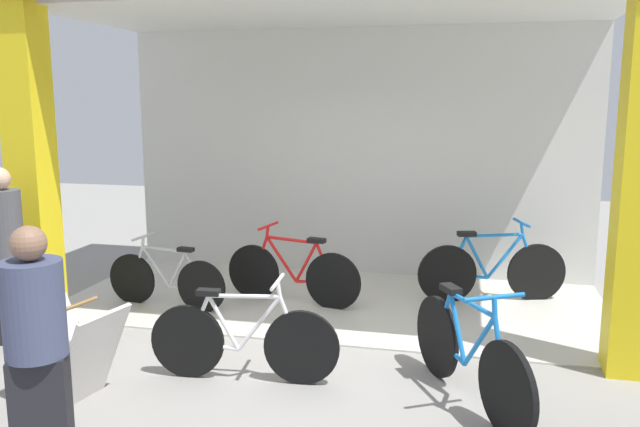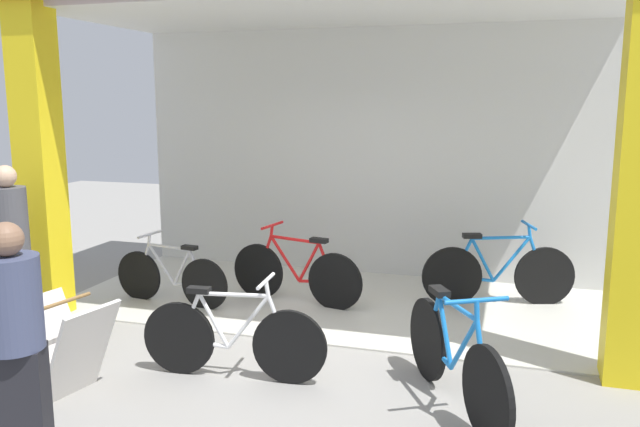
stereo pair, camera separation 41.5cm
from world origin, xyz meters
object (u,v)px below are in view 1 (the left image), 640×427
bicycle_parked_0 (468,355)px  sandwich_board_sign (74,354)px  bicycle_inside_0 (293,274)px  bicycle_inside_1 (492,270)px  pedestrian_2 (2,253)px  bicycle_inside_2 (166,280)px  bicycle_parked_1 (243,340)px  pedestrian_3 (37,355)px

bicycle_parked_0 → sandwich_board_sign: size_ratio=1.91×
bicycle_inside_0 → bicycle_inside_1: size_ratio=0.98×
bicycle_inside_1 → pedestrian_2: size_ratio=0.98×
bicycle_inside_1 → bicycle_parked_0: bicycle_parked_0 is taller
bicycle_parked_0 → pedestrian_2: (-4.31, 0.28, 0.50)m
bicycle_inside_2 → pedestrian_2: pedestrian_2 is taller
bicycle_inside_1 → bicycle_parked_0: size_ratio=1.08×
bicycle_inside_2 → sandwich_board_sign: (0.36, -2.25, 0.06)m
bicycle_parked_1 → sandwich_board_sign: 1.31m
bicycle_parked_1 → pedestrian_2: (-2.50, 0.30, 0.53)m
bicycle_inside_0 → bicycle_inside_2: bicycle_inside_0 is taller
bicycle_inside_1 → pedestrian_3: (-2.72, -4.30, 0.45)m
sandwich_board_sign → pedestrian_3: 1.18m
bicycle_inside_0 → bicycle_parked_0: (1.95, -2.02, 0.02)m
bicycle_parked_1 → pedestrian_2: 2.58m
pedestrian_3 → sandwich_board_sign: bearing=114.8°
bicycle_inside_0 → pedestrian_3: size_ratio=1.02×
bicycle_inside_1 → bicycle_parked_1: size_ratio=1.04×
bicycle_inside_0 → pedestrian_2: bearing=-143.6°
sandwich_board_sign → bicycle_inside_2: bearing=99.1°
pedestrian_2 → bicycle_inside_0: bearing=36.4°
bicycle_inside_0 → bicycle_parked_0: bicycle_parked_0 is taller
bicycle_inside_0 → bicycle_inside_2: size_ratio=1.11×
bicycle_inside_1 → bicycle_inside_0: bearing=-164.5°
bicycle_parked_0 → bicycle_parked_1: size_ratio=0.96×
bicycle_inside_0 → bicycle_parked_1: bearing=-85.9°
bicycle_parked_1 → pedestrian_2: bearing=173.1°
bicycle_inside_1 → bicycle_inside_2: (-3.54, -1.06, -0.05)m
bicycle_inside_2 → pedestrian_3: (0.82, -3.24, 0.50)m
bicycle_parked_1 → pedestrian_3: bearing=-112.0°
bicycle_parked_0 → pedestrian_3: size_ratio=0.96×
bicycle_inside_0 → bicycle_parked_0: size_ratio=1.06×
pedestrian_3 → bicycle_inside_2: bearing=104.2°
bicycle_inside_0 → bicycle_inside_1: 2.28m
bicycle_parked_1 → pedestrian_3: 1.84m
bicycle_parked_0 → bicycle_parked_1: 1.81m
pedestrian_2 → pedestrian_3: pedestrian_2 is taller
bicycle_inside_1 → pedestrian_2: bearing=-152.8°
pedestrian_3 → bicycle_parked_1: bearing=68.0°
bicycle_inside_1 → bicycle_parked_1: bearing=-127.8°
bicycle_inside_2 → pedestrian_2: 1.73m
bicycle_inside_0 → bicycle_inside_1: (2.20, 0.61, 0.02)m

